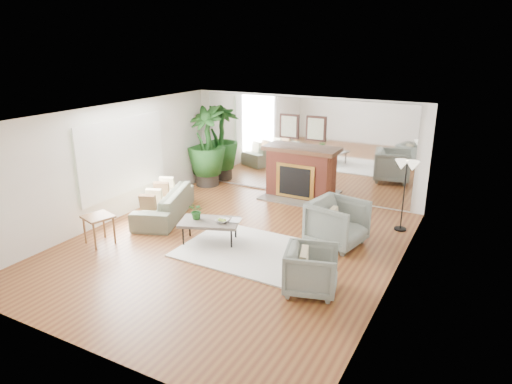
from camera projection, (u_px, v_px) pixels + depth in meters
The scene contains 18 objects.
ground at pixel (230, 247), 8.72m from camera, with size 7.00×7.00×0.00m, color #602F19.
wall_left at pixel (109, 165), 9.67m from camera, with size 0.02×7.00×2.50m, color white.
wall_right at pixel (395, 212), 6.99m from camera, with size 0.02×7.00×2.50m, color white.
wall_back at pixel (303, 147), 11.25m from camera, with size 6.00×0.02×2.50m, color white.
mirror_panel at pixel (302, 147), 11.24m from camera, with size 5.40×0.04×2.40m, color silver.
window_panel at pixel (123, 156), 9.96m from camera, with size 0.04×2.40×1.50m, color #B2E09E.
fireplace at pixel (298, 172), 11.24m from camera, with size 1.85×0.83×2.05m.
area_rug at pixel (253, 251), 8.50m from camera, with size 2.63×1.88×0.03m, color silver.
coffee_table at pixel (210, 223), 8.79m from camera, with size 1.28×1.01×0.45m.
sofa at pixel (164, 204), 10.13m from camera, with size 2.10×0.82×0.61m, color #6D725B.
armchair_back at pixel (337, 223), 8.69m from camera, with size 0.95×0.98×0.89m, color gray.
armchair_front at pixel (311, 270), 7.06m from camera, with size 0.79×0.81×0.74m, color gray.
side_table at pixel (98, 220), 8.72m from camera, with size 0.62×0.62×0.57m.
potted_ficus at pixel (206, 144), 12.12m from camera, with size 1.12×1.12×2.14m.
floor_lamp at pixel (406, 171), 9.11m from camera, with size 0.48×0.27×1.49m.
tabletop_plant at pixel (197, 211), 8.82m from camera, with size 0.30×0.26×0.33m, color #265720.
fruit_bowl at pixel (222, 221), 8.70m from camera, with size 0.26×0.26×0.06m, color brown.
book at pixel (231, 220), 8.79m from camera, with size 0.20×0.27×0.02m, color brown.
Camera 1 is at (4.19, -6.78, 3.74)m, focal length 32.00 mm.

